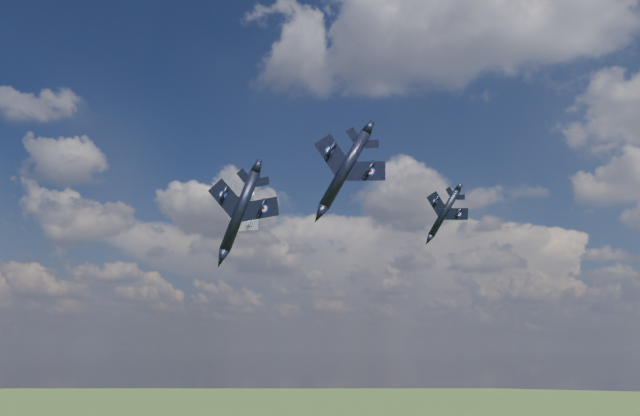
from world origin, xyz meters
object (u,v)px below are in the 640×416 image
at_px(jet_lead_navy, 240,211).
at_px(jet_high_navy, 444,213).
at_px(jet_right_navy, 345,170).
at_px(jet_left_silver, 239,224).

relative_size(jet_lead_navy, jet_high_navy, 1.26).
distance_m(jet_right_navy, jet_left_silver, 45.08).
bearing_deg(jet_left_silver, jet_lead_navy, -47.36).
distance_m(jet_lead_navy, jet_high_navy, 42.74).
xyz_separation_m(jet_high_navy, jet_left_silver, (-32.53, -17.86, -3.05)).
xyz_separation_m(jet_lead_navy, jet_left_silver, (-9.99, 18.08, 2.17)).
height_order(jet_lead_navy, jet_right_navy, jet_lead_navy).
height_order(jet_high_navy, jet_left_silver, jet_high_navy).
bearing_deg(jet_right_navy, jet_lead_navy, 132.09).
bearing_deg(jet_high_navy, jet_right_navy, -84.60).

